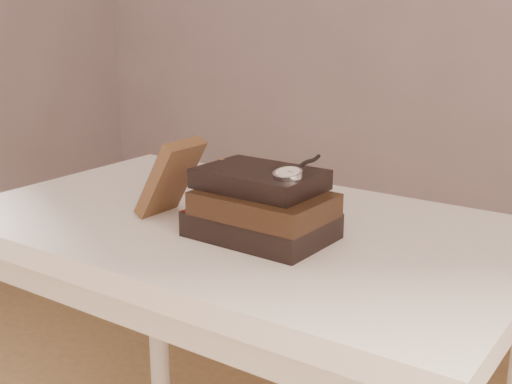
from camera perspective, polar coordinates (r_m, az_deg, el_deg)
The scene contains 5 objects.
table at distance 1.21m, azimuth -1.33°, elevation -6.47°, with size 1.00×0.60×0.75m.
book_stack at distance 1.08m, azimuth 0.49°, elevation -1.27°, with size 0.23×0.16×0.11m.
journal at distance 1.19m, azimuth -7.32°, elevation 1.24°, with size 0.02×0.09×0.15m, color #402818.
pocket_watch at distance 1.02m, azimuth 2.95°, elevation 1.68°, with size 0.05×0.15×0.02m.
eyeglasses at distance 1.18m, azimuth -0.50°, elevation 0.79°, with size 0.10×0.11×0.04m.
Camera 1 is at (0.66, -0.56, 1.12)m, focal length 46.83 mm.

